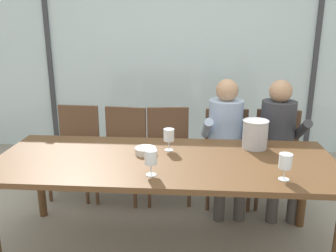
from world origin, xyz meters
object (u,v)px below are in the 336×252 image
(ice_bucket_primary, at_px, (255,134))
(person_pale_blue_shirt, at_px, (226,135))
(wine_glass_center_pour, at_px, (285,162))
(chair_left_of_center, at_px, (123,145))
(wine_glass_by_left_taster, at_px, (169,136))
(chair_near_window_right, at_px, (277,149))
(chair_near_curtain, at_px, (76,143))
(tasting_bowl, at_px, (146,151))
(wine_glass_near_bucket, at_px, (151,158))
(person_charcoal_jacket, at_px, (279,136))
(chair_right_of_center, at_px, (227,148))
(dining_table, at_px, (165,167))
(chair_center, at_px, (168,146))

(ice_bucket_primary, bearing_deg, person_pale_blue_shirt, 111.14)
(person_pale_blue_shirt, xyz_separation_m, wine_glass_center_pour, (0.27, -1.06, 0.17))
(chair_left_of_center, xyz_separation_m, wine_glass_center_pour, (1.28, -1.19, 0.34))
(person_pale_blue_shirt, relative_size, wine_glass_by_left_taster, 6.95)
(chair_near_window_right, distance_m, wine_glass_center_pour, 1.25)
(chair_near_curtain, distance_m, tasting_bowl, 1.20)
(person_pale_blue_shirt, relative_size, wine_glass_near_bucket, 6.95)
(wine_glass_by_left_taster, bearing_deg, chair_left_of_center, 125.93)
(chair_near_curtain, xyz_separation_m, wine_glass_by_left_taster, (1.00, -0.74, 0.34))
(person_charcoal_jacket, xyz_separation_m, ice_bucket_primary, (-0.30, -0.47, 0.17))
(ice_bucket_primary, distance_m, wine_glass_center_pour, 0.60)
(person_charcoal_jacket, xyz_separation_m, wine_glass_near_bucket, (-1.06, -1.05, 0.17))
(chair_right_of_center, xyz_separation_m, wine_glass_center_pour, (0.25, -1.18, 0.34))
(chair_near_curtain, distance_m, wine_glass_by_left_taster, 1.29)
(chair_right_of_center, xyz_separation_m, wine_glass_by_left_taster, (-0.52, -0.70, 0.34))
(person_pale_blue_shirt, bearing_deg, person_charcoal_jacket, -4.41)
(chair_near_window_right, distance_m, wine_glass_near_bucket, 1.64)
(chair_near_curtain, distance_m, chair_near_window_right, 2.01)
(chair_right_of_center, height_order, person_charcoal_jacket, person_charcoal_jacket)
(wine_glass_by_left_taster, bearing_deg, chair_near_curtain, 143.47)
(wine_glass_center_pour, bearing_deg, chair_left_of_center, 137.19)
(dining_table, xyz_separation_m, person_charcoal_jacket, (1.00, 0.76, 0.02))
(tasting_bowl, bearing_deg, chair_left_of_center, 112.97)
(chair_near_curtain, relative_size, ice_bucket_primary, 3.88)
(chair_center, height_order, wine_glass_by_left_taster, wine_glass_by_left_taster)
(dining_table, distance_m, person_charcoal_jacket, 1.25)
(chair_left_of_center, relative_size, person_pale_blue_shirt, 0.74)
(tasting_bowl, height_order, wine_glass_center_pour, wine_glass_center_pour)
(chair_center, height_order, person_charcoal_jacket, person_charcoal_jacket)
(person_charcoal_jacket, relative_size, wine_glass_near_bucket, 6.95)
(dining_table, relative_size, wine_glass_near_bucket, 14.39)
(chair_near_curtain, bearing_deg, tasting_bowl, -42.19)
(chair_left_of_center, bearing_deg, chair_center, 9.05)
(chair_center, xyz_separation_m, chair_near_window_right, (1.07, -0.02, 0.00))
(ice_bucket_primary, xyz_separation_m, wine_glass_center_pour, (0.09, -0.59, -0.00))
(tasting_bowl, relative_size, wine_glass_center_pour, 0.93)
(chair_right_of_center, relative_size, chair_near_window_right, 1.00)
(chair_near_curtain, height_order, wine_glass_center_pour, wine_glass_center_pour)
(chair_near_curtain, xyz_separation_m, chair_center, (0.94, -0.02, 0.00))
(person_charcoal_jacket, bearing_deg, chair_near_curtain, 173.81)
(person_pale_blue_shirt, bearing_deg, wine_glass_by_left_taster, -135.40)
(chair_center, height_order, wine_glass_near_bucket, wine_glass_near_bucket)
(chair_left_of_center, height_order, ice_bucket_primary, ice_bucket_primary)
(chair_near_window_right, relative_size, wine_glass_near_bucket, 5.11)
(person_pale_blue_shirt, distance_m, tasting_bowl, 0.95)
(dining_table, xyz_separation_m, chair_right_of_center, (0.54, 0.89, -0.16))
(chair_near_curtain, height_order, wine_glass_by_left_taster, wine_glass_by_left_taster)
(dining_table, relative_size, person_pale_blue_shirt, 2.07)
(chair_near_curtain, distance_m, person_pale_blue_shirt, 1.52)
(dining_table, distance_m, chair_center, 0.92)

